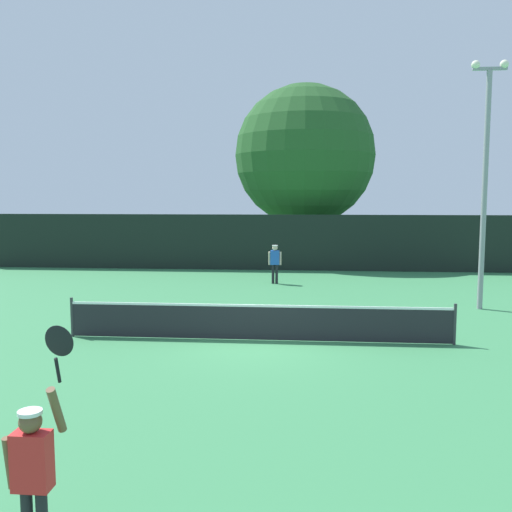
{
  "coord_description": "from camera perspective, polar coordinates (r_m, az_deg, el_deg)",
  "views": [
    {
      "loc": [
        1.18,
        -14.43,
        3.8
      ],
      "look_at": [
        -0.46,
        4.88,
        1.72
      ],
      "focal_mm": 39.23,
      "sensor_mm": 36.0,
      "label": 1
    }
  ],
  "objects": [
    {
      "name": "ground_plane",
      "position": [
        14.97,
        0.19,
        -8.59
      ],
      "size": [
        120.0,
        120.0,
        0.0
      ],
      "primitive_type": "plane",
      "color": "#387F4C"
    },
    {
      "name": "tennis_net",
      "position": [
        14.85,
        0.19,
        -6.68
      ],
      "size": [
        10.22,
        0.08,
        1.07
      ],
      "color": "#232328",
      "rests_on": "ground"
    },
    {
      "name": "perimeter_fence",
      "position": [
        28.75,
        2.5,
        1.39
      ],
      "size": [
        32.15,
        0.12,
        2.87
      ],
      "primitive_type": "cube",
      "color": "black",
      "rests_on": "ground"
    },
    {
      "name": "player_serving",
      "position": [
        6.48,
        -21.71,
        -19.01
      ],
      "size": [
        0.67,
        0.39,
        2.5
      ],
      "color": "red",
      "rests_on": "ground"
    },
    {
      "name": "player_receiving",
      "position": [
        24.32,
        1.94,
        -0.42
      ],
      "size": [
        0.57,
        0.25,
        1.69
      ],
      "rotation": [
        0.0,
        0.0,
        3.14
      ],
      "color": "blue",
      "rests_on": "ground"
    },
    {
      "name": "tennis_ball",
      "position": [
        16.37,
        7.93,
        -7.25
      ],
      "size": [
        0.07,
        0.07,
        0.07
      ],
      "primitive_type": "sphere",
      "color": "#CCE033",
      "rests_on": "ground"
    },
    {
      "name": "light_pole",
      "position": [
        20.15,
        22.35,
        8.1
      ],
      "size": [
        1.18,
        0.28,
        8.19
      ],
      "color": "gray",
      "rests_on": "ground"
    },
    {
      "name": "large_tree",
      "position": [
        32.86,
        5.0,
        10.18
      ],
      "size": [
        8.08,
        8.08,
        10.19
      ],
      "color": "brown",
      "rests_on": "ground"
    },
    {
      "name": "parked_car_near",
      "position": [
        36.37,
        -1.13,
        1.35
      ],
      "size": [
        2.26,
        4.35,
        1.69
      ],
      "rotation": [
        0.0,
        0.0,
        0.09
      ],
      "color": "red",
      "rests_on": "ground"
    },
    {
      "name": "parked_car_mid",
      "position": [
        35.57,
        6.46,
        1.2
      ],
      "size": [
        2.23,
        4.34,
        1.69
      ],
      "rotation": [
        0.0,
        0.0,
        -0.08
      ],
      "color": "white",
      "rests_on": "ground"
    }
  ]
}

